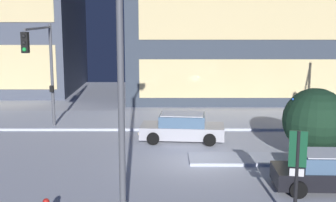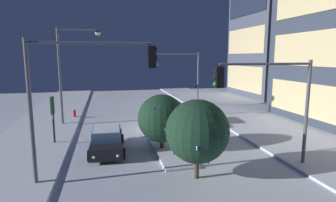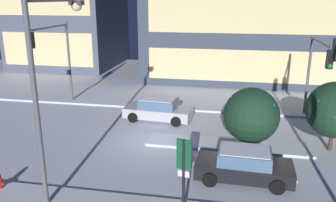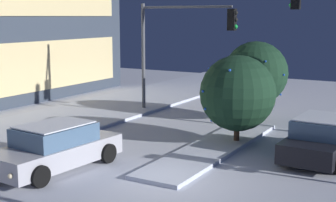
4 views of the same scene
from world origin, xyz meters
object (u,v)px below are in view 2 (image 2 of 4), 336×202
(traffic_light_corner_near_right, at_px, (83,82))
(traffic_light_corner_far_right, at_px, (270,93))
(car_far, at_px, (194,116))
(fire_hydrant, at_px, (75,114))
(street_lamp_arched, at_px, (71,63))
(decorated_tree_median, at_px, (197,131))
(decorated_tree_left_of_median, at_px, (162,118))
(traffic_light_corner_far_left, at_px, (181,70))
(car_near, at_px, (107,141))
(parking_info_sign, at_px, (53,114))

(traffic_light_corner_near_right, bearing_deg, traffic_light_corner_far_right, -3.57)
(car_far, xyz_separation_m, traffic_light_corner_far_right, (9.84, 0.72, 3.24))
(car_far, bearing_deg, fire_hydrant, 69.99)
(car_far, xyz_separation_m, street_lamp_arched, (-2.04, -9.89, 4.50))
(fire_hydrant, bearing_deg, decorated_tree_median, 25.27)
(decorated_tree_median, height_order, decorated_tree_left_of_median, decorated_tree_median)
(traffic_light_corner_near_right, distance_m, street_lamp_arched, 11.47)
(traffic_light_corner_far_left, relative_size, decorated_tree_left_of_median, 1.78)
(car_near, bearing_deg, street_lamp_arched, -158.45)
(traffic_light_corner_near_right, bearing_deg, parking_info_sign, 111.85)
(traffic_light_corner_far_right, bearing_deg, fire_hydrant, -53.33)
(car_far, bearing_deg, traffic_light_corner_far_left, -1.86)
(traffic_light_corner_far_right, bearing_deg, decorated_tree_left_of_median, -40.54)
(fire_hydrant, distance_m, decorated_tree_left_of_median, 12.37)
(car_near, distance_m, traffic_light_corner_far_left, 15.82)
(traffic_light_corner_far_left, xyz_separation_m, street_lamp_arched, (5.56, -10.80, 0.93))
(parking_info_sign, bearing_deg, fire_hydrant, 98.10)
(traffic_light_corner_far_right, xyz_separation_m, parking_info_sign, (-6.60, -11.30, -1.91))
(car_near, xyz_separation_m, parking_info_sign, (-2.26, -3.36, 1.33))
(car_far, distance_m, decorated_tree_left_of_median, 7.17)
(traffic_light_corner_far_left, distance_m, parking_info_sign, 15.96)
(traffic_light_corner_far_left, bearing_deg, street_lamp_arched, 27.21)
(traffic_light_corner_far_right, relative_size, traffic_light_corner_far_left, 0.90)
(fire_hydrant, height_order, decorated_tree_left_of_median, decorated_tree_left_of_median)
(fire_hydrant, bearing_deg, traffic_light_corner_near_right, 8.00)
(traffic_light_corner_near_right, height_order, street_lamp_arched, street_lamp_arched)
(parking_info_sign, distance_m, decorated_tree_median, 10.18)
(car_near, bearing_deg, decorated_tree_median, 43.61)
(car_far, relative_size, fire_hydrant, 5.72)
(car_near, distance_m, parking_info_sign, 4.26)
(decorated_tree_median, bearing_deg, fire_hydrant, -154.73)
(street_lamp_arched, height_order, fire_hydrant, street_lamp_arched)
(traffic_light_corner_far_left, distance_m, decorated_tree_left_of_median, 14.48)
(car_far, distance_m, street_lamp_arched, 11.05)
(car_near, height_order, fire_hydrant, car_near)
(car_near, bearing_deg, car_far, 129.36)
(fire_hydrant, bearing_deg, traffic_light_corner_far_left, 104.57)
(traffic_light_corner_far_right, xyz_separation_m, traffic_light_corner_far_left, (-17.43, 0.20, 0.33))
(street_lamp_arched, relative_size, fire_hydrant, 9.78)
(parking_info_sign, relative_size, decorated_tree_median, 0.84)
(fire_hydrant, xyz_separation_m, decorated_tree_left_of_median, (10.59, 6.20, 1.61))
(parking_info_sign, bearing_deg, street_lamp_arched, 93.89)
(car_near, height_order, decorated_tree_left_of_median, decorated_tree_left_of_median)
(car_far, xyz_separation_m, traffic_light_corner_far_left, (-7.60, 0.92, 3.57))
(street_lamp_arched, distance_m, decorated_tree_left_of_median, 10.40)
(traffic_light_corner_far_right, xyz_separation_m, decorated_tree_median, (0.30, -3.82, -1.66))
(fire_hydrant, xyz_separation_m, parking_info_sign, (7.97, -0.45, 1.65))
(street_lamp_arched, distance_m, decorated_tree_median, 14.25)
(fire_hydrant, bearing_deg, traffic_light_corner_far_right, 36.67)
(car_near, height_order, traffic_light_corner_near_right, traffic_light_corner_near_right)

